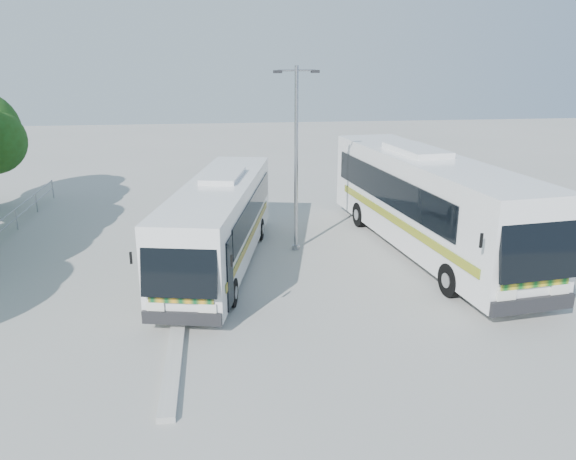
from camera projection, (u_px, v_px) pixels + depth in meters
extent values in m
plane|color=#9E9E99|center=(255.00, 301.00, 17.82)|extent=(100.00, 100.00, 0.00)
cube|color=#B2B2AD|center=(184.00, 278.00, 19.41)|extent=(0.40, 16.00, 0.15)
cylinder|color=gray|center=(48.00, 193.00, 29.72)|extent=(0.06, 0.06, 1.00)
cube|color=silver|center=(220.00, 221.00, 20.41)|extent=(4.51, 11.19, 2.79)
cube|color=black|center=(179.00, 265.00, 15.07)|extent=(2.14, 0.85, 1.77)
cube|color=black|center=(192.00, 207.00, 20.92)|extent=(1.87, 8.58, 1.00)
cube|color=black|center=(253.00, 208.00, 20.74)|extent=(1.87, 8.58, 1.00)
cube|color=#0B5024|center=(187.00, 236.00, 20.40)|extent=(2.00, 9.30, 0.26)
cylinder|color=black|center=(166.00, 290.00, 17.48)|extent=(0.46, 0.95, 0.91)
cylinder|color=black|center=(231.00, 292.00, 17.31)|extent=(0.46, 0.95, 0.91)
cylinder|color=black|center=(211.00, 228.00, 23.82)|extent=(0.46, 0.95, 0.91)
cylinder|color=black|center=(260.00, 229.00, 23.66)|extent=(0.46, 0.95, 0.91)
cube|color=white|center=(426.00, 200.00, 21.86)|extent=(4.31, 13.48, 3.37)
cube|color=black|center=(540.00, 243.00, 15.57)|extent=(2.58, 0.80, 2.14)
cube|color=black|center=(387.00, 188.00, 22.02)|extent=(1.31, 10.53, 1.21)
cube|color=black|center=(451.00, 184.00, 22.67)|extent=(1.31, 10.53, 1.21)
cube|color=#0D5D1B|center=(396.00, 220.00, 21.41)|extent=(1.39, 11.40, 0.31)
cylinder|color=black|center=(451.00, 280.00, 18.03)|extent=(0.46, 1.14, 1.10)
cylinder|color=black|center=(518.00, 273.00, 18.61)|extent=(0.46, 1.14, 1.10)
cylinder|color=black|center=(360.00, 215.00, 25.49)|extent=(0.46, 1.14, 1.10)
cylinder|color=black|center=(410.00, 211.00, 26.07)|extent=(0.46, 1.14, 1.10)
cylinder|color=gray|center=(296.00, 162.00, 21.55)|extent=(0.16, 0.16, 7.12)
cylinder|color=gray|center=(297.00, 70.00, 20.55)|extent=(1.42, 0.23, 0.07)
cube|color=black|center=(278.00, 72.00, 20.40)|extent=(0.33, 0.19, 0.11)
cube|color=black|center=(315.00, 71.00, 20.72)|extent=(0.33, 0.19, 0.11)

